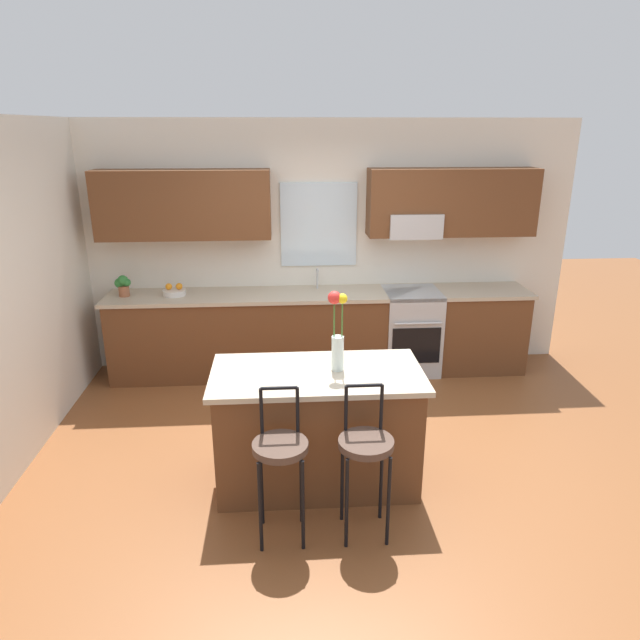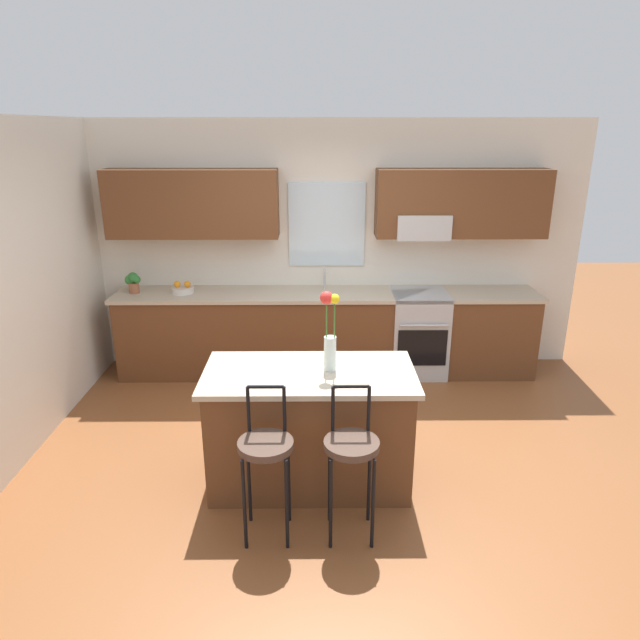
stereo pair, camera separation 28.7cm
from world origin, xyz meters
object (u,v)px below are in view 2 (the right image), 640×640
at_px(bar_stool_near, 266,451).
at_px(fruit_bowl_oranges, 183,289).
at_px(flower_vase, 330,334).
at_px(kitchen_island, 310,427).
at_px(bar_stool_middle, 351,451).
at_px(potted_plant_small, 133,282).
at_px(oven_range, 418,333).

xyz_separation_m(bar_stool_near, fruit_bowl_oranges, (-1.10, 2.68, 0.33)).
bearing_deg(flower_vase, kitchen_island, -169.83).
bearing_deg(bar_stool_middle, kitchen_island, 114.40).
relative_size(bar_stool_middle, potted_plant_small, 4.63).
height_order(kitchen_island, flower_vase, flower_vase).
height_order(bar_stool_near, fruit_bowl_oranges, fruit_bowl_oranges).
bearing_deg(bar_stool_near, potted_plant_small, 121.26).
xyz_separation_m(flower_vase, potted_plant_small, (-2.05, 2.05, -0.16)).
distance_m(bar_stool_near, bar_stool_middle, 0.55).
height_order(oven_range, kitchen_island, same).
bearing_deg(kitchen_island, bar_stool_near, -114.40).
relative_size(bar_stool_middle, fruit_bowl_oranges, 4.34).
bearing_deg(fruit_bowl_oranges, bar_stool_middle, -58.34).
distance_m(oven_range, flower_vase, 2.39).
height_order(oven_range, potted_plant_small, potted_plant_small).
height_order(kitchen_island, bar_stool_middle, bar_stool_middle).
relative_size(kitchen_island, bar_stool_near, 1.49).
distance_m(bar_stool_near, potted_plant_small, 3.16).
distance_m(oven_range, bar_stool_middle, 2.81).
height_order(bar_stool_middle, potted_plant_small, potted_plant_small).
relative_size(oven_range, flower_vase, 1.54).
distance_m(bar_stool_near, flower_vase, 0.95).
relative_size(oven_range, bar_stool_near, 0.88).
xyz_separation_m(kitchen_island, bar_stool_near, (-0.27, -0.61, 0.17)).
relative_size(fruit_bowl_oranges, potted_plant_small, 1.07).
relative_size(kitchen_island, fruit_bowl_oranges, 6.46).
height_order(bar_stool_middle, fruit_bowl_oranges, fruit_bowl_oranges).
bearing_deg(bar_stool_middle, fruit_bowl_oranges, 121.66).
distance_m(kitchen_island, bar_stool_middle, 0.69).
xyz_separation_m(flower_vase, fruit_bowl_oranges, (-1.53, 2.05, -0.24)).
bearing_deg(potted_plant_small, fruit_bowl_oranges, -0.13).
distance_m(kitchen_island, fruit_bowl_oranges, 2.54).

